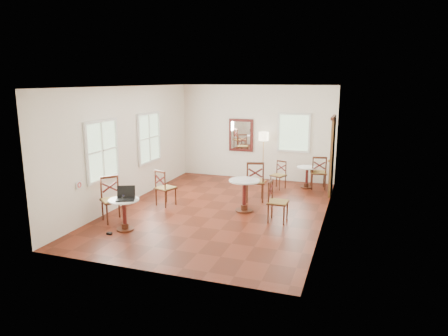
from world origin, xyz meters
name	(u,v)px	position (x,y,z in m)	size (l,w,h in m)	color
ground	(220,210)	(0.00, 0.00, 0.00)	(7.00, 7.00, 0.00)	#5E1F10
room_shell	(221,133)	(-0.06, 0.27, 1.89)	(5.02, 7.02, 3.01)	white
cafe_table_near	(124,211)	(-1.47, -1.96, 0.42)	(0.65, 0.65, 0.68)	#492112
cafe_table_mid	(244,192)	(0.59, 0.08, 0.49)	(0.75, 0.75, 0.79)	#492112
cafe_table_back	(307,175)	(1.74, 2.82, 0.39)	(0.60, 0.60, 0.64)	#492112
chair_near_a	(165,188)	(-1.45, -0.10, 0.47)	(0.55, 0.55, 0.94)	#492112
chair_near_b	(112,199)	(-2.04, -1.54, 0.51)	(0.66, 0.66, 1.02)	#492112
chair_mid_a	(255,181)	(0.62, 1.01, 0.54)	(0.62, 0.62, 1.08)	#492112
chair_mid_b	(277,202)	(1.49, -0.38, 0.47)	(0.45, 0.45, 0.95)	#492112
chair_back_a	(319,172)	(2.07, 2.84, 0.49)	(0.53, 0.53, 0.99)	#492112
chair_back_b	(279,175)	(0.96, 2.48, 0.41)	(0.49, 0.49, 0.82)	#492112
floor_lamp	(264,140)	(0.32, 3.15, 1.34)	(0.31, 0.31, 1.58)	#BF8C3F
laptop	(126,196)	(-1.43, -1.93, 0.75)	(0.47, 0.44, 0.27)	black
mouse	(119,201)	(-1.48, -2.12, 0.70)	(0.10, 0.06, 0.04)	black
navy_mug	(124,196)	(-1.52, -1.88, 0.73)	(0.11, 0.07, 0.08)	#0F0F33
water_glass	(124,197)	(-1.47, -1.94, 0.73)	(0.06, 0.06, 0.09)	white
power_adapter	(109,233)	(-1.64, -2.29, 0.02)	(0.11, 0.07, 0.04)	black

